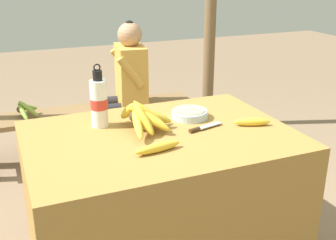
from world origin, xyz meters
TOP-DOWN VIEW (x-y plane):
  - market_counter at (0.00, 0.00)m, footprint 1.19×0.84m
  - banana_bunch_ripe at (-0.05, 0.07)m, footprint 0.23×0.33m
  - serving_bowl at (0.21, 0.14)m, footprint 0.18×0.18m
  - water_bottle at (-0.22, 0.20)m, footprint 0.08×0.08m
  - loose_banana_front at (-0.08, -0.18)m, footprint 0.21×0.07m
  - loose_banana_side at (0.44, -0.07)m, footprint 0.17×0.09m
  - knife at (0.19, -0.03)m, footprint 0.19×0.07m
  - wooden_bench at (-0.06, 1.41)m, footprint 1.71×0.32m
  - seated_vendor at (0.26, 1.38)m, footprint 0.43×0.41m
  - banana_bunch_green at (-0.49, 1.41)m, footprint 0.17×0.31m
  - support_post_far at (1.12, 1.65)m, footprint 0.10×0.10m

SIDE VIEW (x-z plane):
  - wooden_bench at x=-0.06m, z-range 0.14..0.52m
  - market_counter at x=0.00m, z-range 0.00..0.71m
  - banana_bunch_green at x=-0.49m, z-range 0.38..0.52m
  - seated_vendor at x=0.26m, z-range 0.07..1.11m
  - knife at x=0.19m, z-range 0.71..0.73m
  - loose_banana_front at x=-0.08m, z-range 0.71..0.75m
  - loose_banana_side at x=0.44m, z-range 0.71..0.75m
  - serving_bowl at x=0.21m, z-range 0.72..0.76m
  - banana_bunch_ripe at x=-0.05m, z-range 0.71..0.86m
  - water_bottle at x=-0.22m, z-range 0.68..0.98m
  - support_post_far at x=1.12m, z-range 0.00..2.21m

